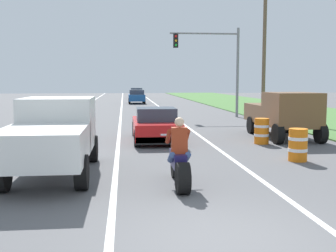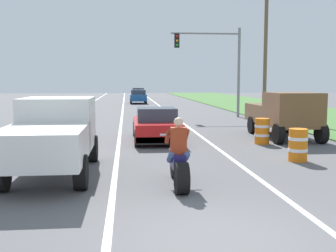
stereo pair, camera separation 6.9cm
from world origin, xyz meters
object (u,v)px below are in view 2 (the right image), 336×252
pickup_truck_left_lane_white (53,133)px  construction_barrel_mid (262,131)px  motorcycle_with_rider (178,162)px  construction_barrel_nearest (298,145)px  distant_car_far_ahead (138,96)px  sports_car_red (156,125)px  distant_car_further_ahead (138,93)px  pickup_truck_right_shoulder_brown (284,112)px  traffic_light_mast_near (218,58)px

pickup_truck_left_lane_white → construction_barrel_mid: size_ratio=4.80×
motorcycle_with_rider → pickup_truck_left_lane_white: pickup_truck_left_lane_white is taller
motorcycle_with_rider → pickup_truck_left_lane_white: bearing=152.5°
construction_barrel_nearest → distant_car_far_ahead: (-3.89, 33.93, 0.27)m
sports_car_red → distant_car_further_ahead: (0.47, 42.38, 0.14)m
pickup_truck_right_shoulder_brown → construction_barrel_nearest: 5.41m
construction_barrel_mid → distant_car_further_ahead: bearing=94.7°
pickup_truck_left_lane_white → distant_car_further_ahead: bearing=85.8°
distant_car_far_ahead → pickup_truck_right_shoulder_brown: bearing=-79.3°
motorcycle_with_rider → pickup_truck_right_shoulder_brown: size_ratio=0.46×
traffic_light_mast_near → construction_barrel_mid: traffic_light_mast_near is taller
sports_car_red → traffic_light_mast_near: traffic_light_mast_near is taller
construction_barrel_nearest → distant_car_far_ahead: size_ratio=0.25×
construction_barrel_nearest → distant_car_further_ahead: distant_car_further_ahead is taller
motorcycle_with_rider → sports_car_red: bearing=89.8°
motorcycle_with_rider → traffic_light_mast_near: 19.38m
traffic_light_mast_near → construction_barrel_nearest: size_ratio=6.00×
sports_car_red → construction_barrel_mid: bearing=-17.4°
pickup_truck_right_shoulder_brown → pickup_truck_left_lane_white: bearing=-143.9°
motorcycle_with_rider → construction_barrel_nearest: size_ratio=2.21×
pickup_truck_left_lane_white → traffic_light_mast_near: traffic_light_mast_near is taller
construction_barrel_mid → traffic_light_mast_near: bearing=85.8°
motorcycle_with_rider → pickup_truck_left_lane_white: 3.51m
distant_car_further_ahead → pickup_truck_right_shoulder_brown: bearing=-83.1°
pickup_truck_left_lane_white → construction_barrel_nearest: (7.11, 1.15, -0.60)m
motorcycle_with_rider → pickup_truck_right_shoulder_brown: bearing=54.8°
pickup_truck_right_shoulder_brown → traffic_light_mast_near: traffic_light_mast_near is taller
pickup_truck_left_lane_white → construction_barrel_mid: pickup_truck_left_lane_white is taller
distant_car_further_ahead → motorcycle_with_rider: bearing=-90.6°
motorcycle_with_rider → sports_car_red: size_ratio=0.51×
pickup_truck_right_shoulder_brown → construction_barrel_mid: size_ratio=4.80×
pickup_truck_left_lane_white → distant_car_far_ahead: bearing=84.8°
traffic_light_mast_near → distant_car_far_ahead: (-4.84, 18.26, -3.23)m
construction_barrel_mid → motorcycle_with_rider: bearing=-122.9°
motorcycle_with_rider → sports_car_red: motorcycle_with_rider is taller
distant_car_far_ahead → distant_car_further_ahead: (0.37, 13.29, 0.00)m
pickup_truck_right_shoulder_brown → distant_car_further_ahead: (-5.06, 42.07, -0.33)m
sports_car_red → pickup_truck_right_shoulder_brown: (5.53, 0.31, 0.48)m
pickup_truck_left_lane_white → pickup_truck_right_shoulder_brown: same height
pickup_truck_left_lane_white → construction_barrel_nearest: bearing=9.2°
construction_barrel_nearest → construction_barrel_mid: 3.56m
distant_car_far_ahead → pickup_truck_left_lane_white: bearing=-95.2°
distant_car_further_ahead → pickup_truck_left_lane_white: bearing=-94.2°
pickup_truck_right_shoulder_brown → construction_barrel_nearest: size_ratio=4.80×
pickup_truck_right_shoulder_brown → distant_car_further_ahead: bearing=96.9°
motorcycle_with_rider → distant_car_further_ahead: 49.97m
sports_car_red → distant_car_further_ahead: size_ratio=1.08×
traffic_light_mast_near → construction_barrel_nearest: bearing=-93.5°
pickup_truck_left_lane_white → distant_car_far_ahead: pickup_truck_left_lane_white is taller
pickup_truck_left_lane_white → traffic_light_mast_near: (8.05, 16.82, 2.90)m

